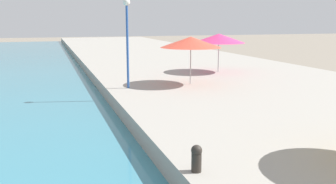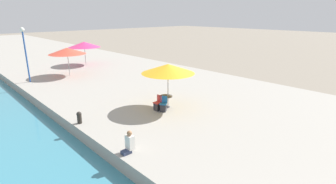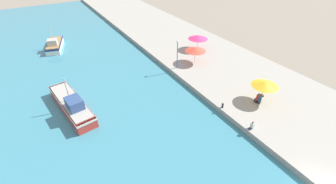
{
  "view_description": "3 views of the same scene",
  "coord_description": "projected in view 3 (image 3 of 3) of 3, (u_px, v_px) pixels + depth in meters",
  "views": [
    {
      "loc": [
        -2.81,
        4.84,
        4.21
      ],
      "look_at": [
        1.5,
        18.17,
        1.5
      ],
      "focal_mm": 40.0,
      "sensor_mm": 36.0,
      "label": 1
    },
    {
      "loc": [
        -4.94,
        -0.15,
        6.32
      ],
      "look_at": [
        5.51,
        11.13,
        1.7
      ],
      "focal_mm": 28.0,
      "sensor_mm": 36.0,
      "label": 2
    },
    {
      "loc": [
        -16.25,
        -2.32,
        17.63
      ],
      "look_at": [
        -4.0,
        18.0,
        1.3
      ],
      "focal_mm": 24.0,
      "sensor_mm": 36.0,
      "label": 3
    }
  ],
  "objects": [
    {
      "name": "cafe_umbrella_pink",
      "position": [
        265.0,
        84.0,
        26.95
      ],
      "size": [
        3.21,
        3.21,
        2.74
      ],
      "color": "#B7B7B7",
      "rests_on": "quay_promenade"
    },
    {
      "name": "cafe_chair_left",
      "position": [
        259.0,
        101.0,
        27.66
      ],
      "size": [
        0.58,
        0.57,
        0.91
      ],
      "rotation": [
        0.0,
        0.0,
        2.18
      ],
      "color": "#2D2D33",
      "rests_on": "quay_promenade"
    },
    {
      "name": "mooring_bollard",
      "position": [
        223.0,
        105.0,
        26.94
      ],
      "size": [
        0.26,
        0.26,
        0.65
      ],
      "color": "#2D2823",
      "rests_on": "quay_promenade"
    },
    {
      "name": "cafe_umbrella_striped",
      "position": [
        198.0,
        37.0,
        40.11
      ],
      "size": [
        3.54,
        3.54,
        2.59
      ],
      "color": "#B7B7B7",
      "rests_on": "quay_promenade"
    },
    {
      "name": "person_at_quay",
      "position": [
        252.0,
        126.0,
        23.9
      ],
      "size": [
        0.53,
        0.36,
        0.99
      ],
      "color": "#333D5B",
      "rests_on": "quay_promenade"
    },
    {
      "name": "cafe_chair_right",
      "position": [
        256.0,
        100.0,
        27.87
      ],
      "size": [
        0.45,
        0.42,
        0.91
      ],
      "rotation": [
        0.0,
        0.0,
        1.62
      ],
      "color": "#2D2D33",
      "rests_on": "quay_promenade"
    },
    {
      "name": "quay_promenade",
      "position": [
        170.0,
        36.0,
        47.85
      ],
      "size": [
        16.0,
        90.0,
        0.7
      ],
      "color": "#A39E93",
      "rests_on": "ground_plane"
    },
    {
      "name": "cafe_table",
      "position": [
        260.0,
        97.0,
        28.09
      ],
      "size": [
        0.8,
        0.8,
        0.74
      ],
      "color": "#333338",
      "rests_on": "quay_promenade"
    },
    {
      "name": "cafe_umbrella_white",
      "position": [
        195.0,
        49.0,
        35.66
      ],
      "size": [
        3.33,
        3.33,
        2.61
      ],
      "color": "#B7B7B7",
      "rests_on": "quay_promenade"
    },
    {
      "name": "fishing_boat_near",
      "position": [
        72.0,
        104.0,
        27.24
      ],
      "size": [
        3.75,
        10.2,
        4.54
      ],
      "rotation": [
        0.0,
        0.0,
        0.15
      ],
      "color": "red",
      "rests_on": "water_basin"
    },
    {
      "name": "fishing_boat_mid",
      "position": [
        55.0,
        45.0,
        42.8
      ],
      "size": [
        4.14,
        7.45,
        3.88
      ],
      "rotation": [
        0.0,
        0.0,
        -0.26
      ],
      "color": "white",
      "rests_on": "water_basin"
    },
    {
      "name": "lamppost",
      "position": [
        177.0,
        50.0,
        33.64
      ],
      "size": [
        0.36,
        0.36,
        4.56
      ],
      "color": "#28519E",
      "rests_on": "quay_promenade"
    }
  ]
}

